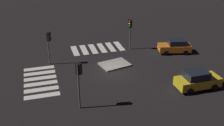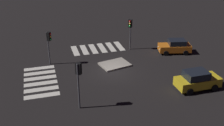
# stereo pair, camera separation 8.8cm
# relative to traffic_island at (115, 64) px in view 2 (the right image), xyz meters

# --- Properties ---
(ground_plane) EXTENTS (80.00, 80.00, 0.00)m
(ground_plane) POSITION_rel_traffic_island_xyz_m (0.72, 1.40, -0.09)
(ground_plane) COLOR black
(traffic_island) EXTENTS (3.54, 2.95, 0.18)m
(traffic_island) POSITION_rel_traffic_island_xyz_m (0.00, 0.00, 0.00)
(traffic_island) COLOR gray
(traffic_island) RESTS_ON ground
(car_orange) EXTENTS (4.10, 2.47, 1.69)m
(car_orange) POSITION_rel_traffic_island_xyz_m (-8.03, -1.34, 0.74)
(car_orange) COLOR orange
(car_orange) RESTS_ON ground
(car_yellow) EXTENTS (4.23, 2.02, 1.83)m
(car_yellow) POSITION_rel_traffic_island_xyz_m (-5.99, 6.94, 0.81)
(car_yellow) COLOR gold
(car_yellow) RESTS_ON ground
(traffic_light_north) EXTENTS (0.54, 0.53, 4.11)m
(traffic_light_north) POSITION_rel_traffic_island_xyz_m (5.08, 6.99, 3.03)
(traffic_light_north) COLOR #47474C
(traffic_light_north) RESTS_ON ground
(traffic_light_south) EXTENTS (0.54, 0.53, 3.93)m
(traffic_light_south) POSITION_rel_traffic_island_xyz_m (-3.05, -3.77, 2.89)
(traffic_light_south) COLOR #47474C
(traffic_light_south) RESTS_ON ground
(traffic_light_east) EXTENTS (0.53, 0.54, 3.79)m
(traffic_light_east) POSITION_rel_traffic_island_xyz_m (6.77, -2.17, 2.78)
(traffic_light_east) COLOR #47474C
(traffic_light_east) RESTS_ON ground
(crosswalk_near) EXTENTS (6.45, 3.20, 0.02)m
(crosswalk_near) POSITION_rel_traffic_island_xyz_m (0.72, -5.25, -0.08)
(crosswalk_near) COLOR silver
(crosswalk_near) RESTS_ON ground
(crosswalk_side) EXTENTS (3.20, 6.45, 0.02)m
(crosswalk_side) POSITION_rel_traffic_island_xyz_m (8.13, 1.40, -0.08)
(crosswalk_side) COLOR silver
(crosswalk_side) RESTS_ON ground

